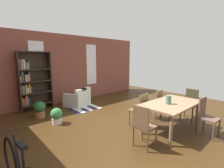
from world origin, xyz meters
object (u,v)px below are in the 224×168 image
dining_chair_far_left (140,109)px  dining_chair_far_right (156,103)px  dining_table (172,106)px  armchair_white (78,99)px  potted_plant_corner (57,115)px  dining_chair_near_right (206,115)px  potted_plant_by_shelf (40,109)px  dining_chair_head_left (143,125)px  vase_on_table (168,100)px  bookshelf_tall (32,81)px  dining_chair_head_right (190,103)px

dining_chair_far_left → dining_chair_far_right: size_ratio=1.00×
dining_table → dining_chair_far_right: (0.39, 0.73, -0.17)m
dining_chair_far_left → armchair_white: dining_chair_far_left is taller
potted_plant_corner → dining_chair_far_left: bearing=-46.2°
dining_chair_near_right → potted_plant_by_shelf: 4.89m
dining_chair_far_right → dining_chair_near_right: size_ratio=1.00×
dining_table → dining_chair_head_left: size_ratio=1.82×
armchair_white → vase_on_table: bearing=-82.0°
dining_chair_near_right → bookshelf_tall: (-2.57, 5.05, 0.59)m
dining_chair_head_left → potted_plant_by_shelf: dining_chair_head_left is taller
dining_table → vase_on_table: 0.27m
dining_chair_near_right → dining_chair_far_left: bearing=118.4°
potted_plant_corner → bookshelf_tall: bearing=92.8°
bookshelf_tall → armchair_white: bookshelf_tall is taller
dining_chair_far_right → bookshelf_tall: bookshelf_tall is taller
dining_table → dining_chair_near_right: size_ratio=1.82×
vase_on_table → potted_plant_corner: vase_on_table is taller
dining_table → armchair_white: (-0.70, 3.63, -0.40)m
vase_on_table → armchair_white: size_ratio=0.22×
bookshelf_tall → potted_plant_corner: bearing=-87.2°
armchair_white → potted_plant_corner: (-1.39, -1.14, -0.03)m
dining_chair_near_right → potted_plant_corner: size_ratio=2.00×
dining_chair_far_right → dining_chair_near_right: (-0.00, -1.45, 0.00)m
vase_on_table → bookshelf_tall: size_ratio=0.10×
bookshelf_tall → potted_plant_by_shelf: 1.27m
vase_on_table → bookshelf_tall: (-1.99, 4.33, 0.22)m
dining_table → potted_plant_corner: 3.28m
armchair_white → potted_plant_by_shelf: armchair_white is taller
dining_chair_far_left → dining_chair_head_left: bearing=-139.4°
dining_chair_head_right → armchair_white: 4.12m
dining_chair_near_right → bookshelf_tall: 5.70m
dining_chair_far_left → dining_table: bearing=-61.8°
dining_chair_far_left → potted_plant_by_shelf: bearing=125.7°
armchair_white → potted_plant_corner: 1.79m
vase_on_table → potted_plant_by_shelf: bearing=121.9°
dining_chair_far_right → dining_chair_head_left: (-1.63, -0.73, 0.00)m
vase_on_table → dining_chair_near_right: size_ratio=0.23×
dining_chair_head_right → bookshelf_tall: 5.54m
potted_plant_by_shelf → potted_plant_corner: potted_plant_by_shelf is taller
dining_table → dining_chair_far_right: size_ratio=1.82×
vase_on_table → dining_chair_head_left: vase_on_table is taller
potted_plant_by_shelf → dining_chair_far_left: bearing=-54.3°
dining_chair_head_left → bookshelf_tall: bearing=102.2°
bookshelf_tall → dining_table: bearing=-63.3°
dining_chair_far_left → dining_chair_head_left: size_ratio=1.00×
dining_chair_near_right → potted_plant_by_shelf: size_ratio=1.78×
dining_chair_far_left → bookshelf_tall: size_ratio=0.44×
dining_chair_head_right → dining_chair_head_left: size_ratio=1.00×
dining_chair_head_left → dining_chair_far_left: bearing=40.6°
potted_plant_by_shelf → dining_chair_head_right: bearing=-43.6°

